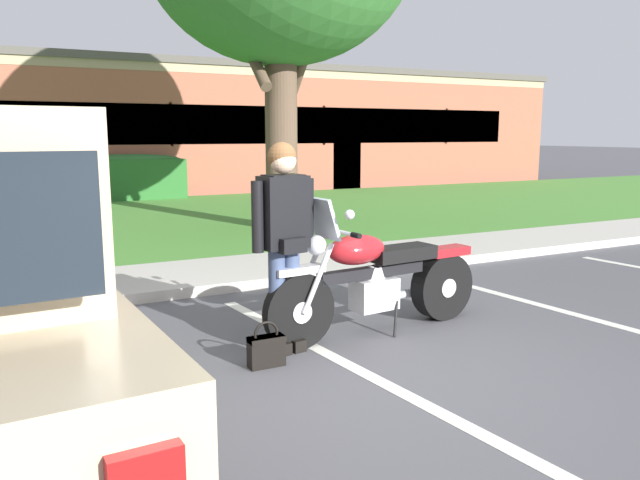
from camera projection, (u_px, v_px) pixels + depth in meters
ground_plane at (375, 374)px, 4.67m from camera, size 140.00×140.00×0.00m
curb_strip at (241, 285)px, 7.18m from camera, size 60.00×0.20×0.12m
concrete_walk at (218, 272)px, 7.93m from camera, size 60.00×1.50×0.08m
grass_lawn at (136, 222)px, 12.46m from camera, size 60.00×8.83×0.06m
stall_stripe_1 at (352, 366)px, 4.81m from camera, size 0.57×4.39×0.01m
stall_stripe_2 at (594, 319)px, 6.03m from camera, size 0.57×4.39×0.01m
motorcycle at (383, 278)px, 5.62m from camera, size 2.24×0.82×1.26m
rider_person at (284, 232)px, 5.02m from camera, size 0.57×0.33×1.70m
handbag at (266, 348)px, 4.80m from camera, size 0.28×0.13×0.36m
hedge_center_left at (127, 177)px, 16.42m from camera, size 2.98×0.90×1.24m
brick_building at (130, 129)px, 22.47m from camera, size 28.27×11.99×3.87m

